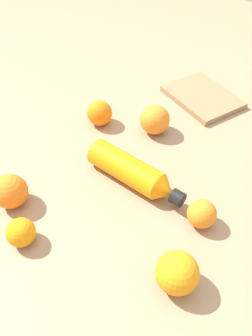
# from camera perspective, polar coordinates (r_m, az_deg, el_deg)

# --- Properties ---
(ground_plane) EXTENTS (2.40, 2.40, 0.00)m
(ground_plane) POSITION_cam_1_polar(r_m,az_deg,el_deg) (0.91, -0.13, 1.01)
(ground_plane) COLOR #9E7F60
(water_bottle) EXTENTS (0.26, 0.07, 0.07)m
(water_bottle) POSITION_cam_1_polar(r_m,az_deg,el_deg) (0.84, 1.20, -0.70)
(water_bottle) COLOR orange
(water_bottle) RESTS_ON ground_plane
(orange_0) EXTENTS (0.08, 0.08, 0.08)m
(orange_0) POSITION_cam_1_polar(r_m,az_deg,el_deg) (0.83, -18.19, -3.61)
(orange_0) COLOR orange
(orange_0) RESTS_ON ground_plane
(orange_1) EXTENTS (0.06, 0.06, 0.06)m
(orange_1) POSITION_cam_1_polar(r_m,az_deg,el_deg) (0.78, 12.15, -7.26)
(orange_1) COLOR orange
(orange_1) RESTS_ON ground_plane
(orange_2) EXTENTS (0.06, 0.06, 0.06)m
(orange_2) POSITION_cam_1_polar(r_m,az_deg,el_deg) (0.77, -16.65, -9.93)
(orange_2) COLOR orange
(orange_2) RESTS_ON ground_plane
(orange_3) EXTENTS (0.08, 0.08, 0.08)m
(orange_3) POSITION_cam_1_polar(r_m,az_deg,el_deg) (0.68, 8.27, -16.42)
(orange_3) COLOR orange
(orange_3) RESTS_ON ground_plane
(orange_4) EXTENTS (0.08, 0.08, 0.08)m
(orange_4) POSITION_cam_1_polar(r_m,az_deg,el_deg) (0.98, 4.69, 7.80)
(orange_4) COLOR orange
(orange_4) RESTS_ON ground_plane
(orange_5) EXTENTS (0.07, 0.07, 0.07)m
(orange_5) POSITION_cam_1_polar(r_m,az_deg,el_deg) (1.01, -4.29, 8.84)
(orange_5) COLOR orange
(orange_5) RESTS_ON ground_plane
(cutting_board) EXTENTS (0.26, 0.22, 0.02)m
(cutting_board) POSITION_cam_1_polar(r_m,az_deg,el_deg) (1.15, 12.37, 11.13)
(cutting_board) COLOR #99724C
(cutting_board) RESTS_ON ground_plane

